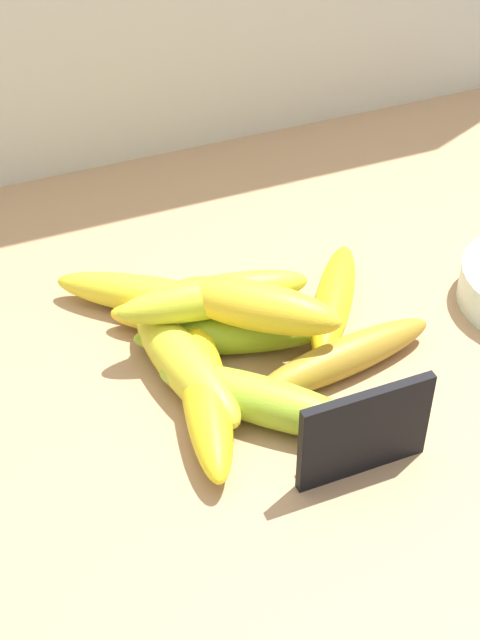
% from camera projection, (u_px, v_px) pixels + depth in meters
% --- Properties ---
extents(counter_top, '(1.10, 0.76, 0.03)m').
position_uv_depth(counter_top, '(221.00, 387.00, 0.83)').
color(counter_top, tan).
rests_on(counter_top, ground).
extents(chalkboard_sign, '(0.11, 0.02, 0.08)m').
position_uv_depth(chalkboard_sign, '(364.00, 435.00, 0.71)').
color(chalkboard_sign, black).
rests_on(chalkboard_sign, counter_top).
extents(banana_0, '(0.19, 0.16, 0.04)m').
position_uv_depth(banana_0, '(161.00, 298.00, 0.87)').
color(banana_0, yellow).
rests_on(banana_0, counter_top).
extents(banana_1, '(0.16, 0.10, 0.03)m').
position_uv_depth(banana_1, '(193.00, 318.00, 0.85)').
color(banana_1, yellow).
rests_on(banana_1, counter_top).
extents(banana_2, '(0.19, 0.06, 0.03)m').
position_uv_depth(banana_2, '(343.00, 358.00, 0.81)').
color(banana_2, '#A57E25').
rests_on(banana_2, counter_top).
extents(banana_3, '(0.07, 0.17, 0.04)m').
position_uv_depth(banana_3, '(184.00, 363.00, 0.80)').
color(banana_3, gold).
rests_on(banana_3, counter_top).
extents(banana_4, '(0.12, 0.16, 0.03)m').
position_uv_depth(banana_4, '(334.00, 300.00, 0.87)').
color(banana_4, yellow).
rests_on(banana_4, counter_top).
extents(banana_5, '(0.18, 0.09, 0.04)m').
position_uv_depth(banana_5, '(234.00, 335.00, 0.83)').
color(banana_5, '#9ABD27').
rests_on(banana_5, counter_top).
extents(banana_6, '(0.09, 0.20, 0.04)m').
position_uv_depth(banana_6, '(205.00, 394.00, 0.77)').
color(banana_6, yellow).
rests_on(banana_6, counter_top).
extents(banana_7, '(0.17, 0.16, 0.04)m').
position_uv_depth(banana_7, '(265.00, 401.00, 0.76)').
color(banana_7, '#9DC22D').
rests_on(banana_7, counter_top).
extents(banana_8, '(0.15, 0.13, 0.04)m').
position_uv_depth(banana_8, '(255.00, 306.00, 0.80)').
color(banana_8, yellow).
rests_on(banana_8, banana_5).
extents(banana_9, '(0.18, 0.06, 0.04)m').
position_uv_depth(banana_9, '(214.00, 297.00, 0.81)').
color(banana_9, gold).
rests_on(banana_9, banana_5).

